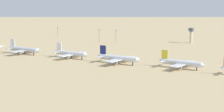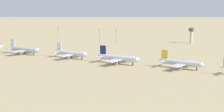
{
  "view_description": "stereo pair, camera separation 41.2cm",
  "coord_description": "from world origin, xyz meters",
  "px_view_note": "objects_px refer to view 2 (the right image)",
  "views": [
    {
      "loc": [
        166.7,
        -297.75,
        58.71
      ],
      "look_at": [
        -5.75,
        -4.32,
        6.0
      ],
      "focal_mm": 65.59,
      "sensor_mm": 36.0,
      "label": 1
    },
    {
      "loc": [
        167.06,
        -297.54,
        58.71
      ],
      "look_at": [
        -5.75,
        -4.32,
        6.0
      ],
      "focal_mm": 65.59,
      "sensor_mm": 36.0,
      "label": 2
    }
  ],
  "objects_px": {
    "parked_jet_navy_4": "(118,58)",
    "light_pole_east": "(99,35)",
    "parked_jet_white_3": "(71,53)",
    "parked_jet_yellow_5": "(181,63)",
    "light_pole_west": "(116,35)",
    "control_tower": "(191,34)",
    "light_pole_mid": "(58,31)",
    "parked_jet_white_2": "(24,49)"
  },
  "relations": [
    {
      "from": "parked_jet_white_3",
      "to": "light_pole_mid",
      "type": "xyz_separation_m",
      "value": [
        -120.06,
        135.12,
        3.68
      ]
    },
    {
      "from": "parked_jet_navy_4",
      "to": "control_tower",
      "type": "distance_m",
      "value": 166.3
    },
    {
      "from": "parked_jet_white_3",
      "to": "light_pole_mid",
      "type": "relative_size",
      "value": 2.92
    },
    {
      "from": "light_pole_west",
      "to": "light_pole_mid",
      "type": "xyz_separation_m",
      "value": [
        -98.86,
        16.12,
        -0.95
      ]
    },
    {
      "from": "parked_jet_white_3",
      "to": "control_tower",
      "type": "height_order",
      "value": "control_tower"
    },
    {
      "from": "parked_jet_yellow_5",
      "to": "control_tower",
      "type": "relative_size",
      "value": 2.26
    },
    {
      "from": "parked_jet_white_2",
      "to": "light_pole_west",
      "type": "xyz_separation_m",
      "value": [
        33.39,
        121.44,
        4.44
      ]
    },
    {
      "from": "parked_jet_navy_4",
      "to": "light_pole_mid",
      "type": "height_order",
      "value": "parked_jet_navy_4"
    },
    {
      "from": "parked_jet_white_2",
      "to": "light_pole_east",
      "type": "distance_m",
      "value": 115.46
    },
    {
      "from": "parked_jet_yellow_5",
      "to": "parked_jet_white_3",
      "type": "bearing_deg",
      "value": -173.49
    },
    {
      "from": "parked_jet_navy_4",
      "to": "parked_jet_white_3",
      "type": "bearing_deg",
      "value": 179.16
    },
    {
      "from": "parked_jet_white_2",
      "to": "parked_jet_yellow_5",
      "type": "distance_m",
      "value": 159.45
    },
    {
      "from": "parked_jet_white_2",
      "to": "parked_jet_white_3",
      "type": "xyz_separation_m",
      "value": [
        54.58,
        2.43,
        -0.19
      ]
    },
    {
      "from": "parked_jet_white_2",
      "to": "light_pole_west",
      "type": "relative_size",
      "value": 2.69
    },
    {
      "from": "control_tower",
      "to": "light_pole_west",
      "type": "xyz_separation_m",
      "value": [
        -77.16,
        -43.43,
        -1.93
      ]
    },
    {
      "from": "parked_jet_white_2",
      "to": "control_tower",
      "type": "height_order",
      "value": "control_tower"
    },
    {
      "from": "light_pole_west",
      "to": "light_pole_mid",
      "type": "relative_size",
      "value": 1.13
    },
    {
      "from": "parked_jet_yellow_5",
      "to": "light_pole_west",
      "type": "distance_m",
      "value": 171.84
    },
    {
      "from": "parked_jet_yellow_5",
      "to": "light_pole_mid",
      "type": "xyz_separation_m",
      "value": [
        -224.85,
        132.88,
        3.59
      ]
    },
    {
      "from": "parked_jet_white_2",
      "to": "parked_jet_white_3",
      "type": "relative_size",
      "value": 1.04
    },
    {
      "from": "parked_jet_white_3",
      "to": "parked_jet_yellow_5",
      "type": "bearing_deg",
      "value": 6.41
    },
    {
      "from": "light_pole_mid",
      "to": "parked_jet_white_3",
      "type": "bearing_deg",
      "value": -48.38
    },
    {
      "from": "parked_jet_white_3",
      "to": "parked_jet_navy_4",
      "type": "height_order",
      "value": "parked_jet_navy_4"
    },
    {
      "from": "light_pole_west",
      "to": "light_pole_east",
      "type": "height_order",
      "value": "light_pole_east"
    },
    {
      "from": "parked_jet_yellow_5",
      "to": "control_tower",
      "type": "distance_m",
      "value": 167.59
    },
    {
      "from": "light_pole_mid",
      "to": "parked_jet_navy_4",
      "type": "bearing_deg",
      "value": -38.97
    },
    {
      "from": "parked_jet_navy_4",
      "to": "light_pole_west",
      "type": "relative_size",
      "value": 2.8
    },
    {
      "from": "parked_jet_white_3",
      "to": "parked_jet_yellow_5",
      "type": "relative_size",
      "value": 0.98
    },
    {
      "from": "parked_jet_white_2",
      "to": "light_pole_mid",
      "type": "height_order",
      "value": "parked_jet_white_2"
    },
    {
      "from": "light_pole_east",
      "to": "light_pole_mid",
      "type": "bearing_deg",
      "value": 163.89
    },
    {
      "from": "parked_jet_white_2",
      "to": "parked_jet_yellow_5",
      "type": "bearing_deg",
      "value": 5.23
    },
    {
      "from": "parked_jet_yellow_5",
      "to": "control_tower",
      "type": "bearing_deg",
      "value": 112.24
    },
    {
      "from": "light_pole_mid",
      "to": "light_pole_east",
      "type": "bearing_deg",
      "value": -16.11
    },
    {
      "from": "parked_jet_navy_4",
      "to": "light_pole_east",
      "type": "xyz_separation_m",
      "value": [
        -91.7,
        115.74,
        4.28
      ]
    },
    {
      "from": "light_pole_mid",
      "to": "parked_jet_yellow_5",
      "type": "bearing_deg",
      "value": -30.58
    },
    {
      "from": "parked_jet_navy_4",
      "to": "light_pole_mid",
      "type": "xyz_separation_m",
      "value": [
        -171.6,
        138.82,
        3.3
      ]
    },
    {
      "from": "parked_jet_white_2",
      "to": "control_tower",
      "type": "relative_size",
      "value": 2.31
    },
    {
      "from": "parked_jet_yellow_5",
      "to": "light_pole_east",
      "type": "relative_size",
      "value": 2.62
    },
    {
      "from": "parked_jet_yellow_5",
      "to": "light_pole_west",
      "type": "bearing_deg",
      "value": 142.46
    },
    {
      "from": "control_tower",
      "to": "light_pole_east",
      "type": "distance_m",
      "value": 108.55
    },
    {
      "from": "control_tower",
      "to": "light_pole_east",
      "type": "relative_size",
      "value": 1.16
    },
    {
      "from": "parked_jet_white_3",
      "to": "light_pole_west",
      "type": "bearing_deg",
      "value": 105.28
    }
  ]
}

